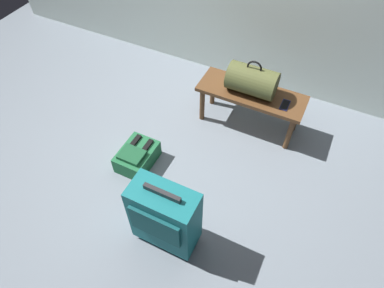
# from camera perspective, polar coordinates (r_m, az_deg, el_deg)

# --- Properties ---
(ground_plane) EXTENTS (6.60, 6.60, 0.00)m
(ground_plane) POSITION_cam_1_polar(r_m,az_deg,el_deg) (3.08, -4.76, -4.19)
(ground_plane) COLOR slate
(bench) EXTENTS (1.00, 0.36, 0.42)m
(bench) POSITION_cam_1_polar(r_m,az_deg,el_deg) (3.23, 9.93, 7.76)
(bench) COLOR brown
(bench) RESTS_ON ground
(duffel_bag_olive) EXTENTS (0.44, 0.26, 0.34)m
(duffel_bag_olive) POSITION_cam_1_polar(r_m,az_deg,el_deg) (3.11, 10.13, 10.54)
(duffel_bag_olive) COLOR #51562D
(duffel_bag_olive) RESTS_ON bench
(cell_phone) EXTENTS (0.07, 0.14, 0.01)m
(cell_phone) POSITION_cam_1_polar(r_m,az_deg,el_deg) (3.12, 15.44, 6.38)
(cell_phone) COLOR #191E4C
(cell_phone) RESTS_ON bench
(suitcase_upright_teal) EXTENTS (0.48, 0.26, 0.67)m
(suitcase_upright_teal) POSITION_cam_1_polar(r_m,az_deg,el_deg) (2.44, -4.65, -12.10)
(suitcase_upright_teal) COLOR #14666B
(suitcase_upright_teal) RESTS_ON ground
(backpack_green) EXTENTS (0.28, 0.38, 0.21)m
(backpack_green) POSITION_cam_1_polar(r_m,az_deg,el_deg) (3.08, -9.27, -2.08)
(backpack_green) COLOR #1E6038
(backpack_green) RESTS_ON ground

